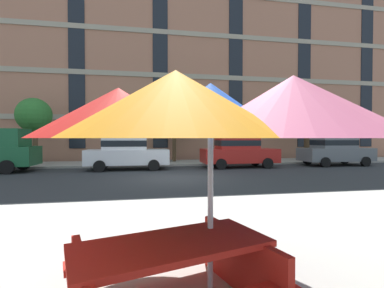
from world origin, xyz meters
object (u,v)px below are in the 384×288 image
Objects in this scene: street_tree_left at (35,115)px; street_tree_right at (306,114)px; sedan_gray at (335,150)px; street_tree_middle at (173,114)px; sedan_red at (238,151)px; sedan_white at (127,152)px; patio_umbrella at (211,114)px; picnic_table at (172,272)px.

street_tree_left is 0.86× the size of street_tree_right.
sedan_gray is 18.80m from street_tree_left.
street_tree_middle is (8.61, 0.52, 0.26)m from street_tree_left.
sedan_red is 6.36m from sedan_gray.
patio_umbrella reaches higher than sedan_white.
picnic_table is (1.04, -13.03, -0.46)m from sedan_white.
street_tree_left is 18.32m from street_tree_right.
sedan_gray is (6.36, 0.00, 0.00)m from sedan_red.
picnic_table is (-11.72, -13.03, -0.46)m from sedan_gray.
street_tree_middle is at bearing 176.70° from street_tree_right.
sedan_gray is 0.87× the size of street_tree_middle.
sedan_red is at bearing 68.87° from patio_umbrella.
street_tree_left is (-5.65, 3.12, 2.19)m from sedan_white.
sedan_white is 6.81m from street_tree_left.
sedan_red is at bearing -46.66° from street_tree_middle.
street_tree_middle is at bearing 133.34° from sedan_red.
street_tree_left is at bearing 112.49° from picnic_table.
patio_umbrella is (7.13, -15.82, -1.15)m from street_tree_left.
sedan_red is 2.05× the size of picnic_table.
sedan_red is at bearing 67.65° from picnic_table.
sedan_white is 0.87× the size of street_tree_middle.
street_tree_left reaches higher than sedan_gray.
sedan_white is at bearing 180.00° from sedan_gray.
street_tree_middle reaches higher than picnic_table.
sedan_white is at bearing -166.37° from street_tree_right.
street_tree_right reaches higher than sedan_red.
street_tree_middle is (-3.43, 3.63, 2.45)m from sedan_red.
street_tree_right reaches higher than picnic_table.
sedan_gray is 0.91× the size of street_tree_right.
picnic_table is at bearing -143.61° from patio_umbrella.
sedan_red is at bearing 0.00° from sedan_white.
sedan_red is 0.91× the size of street_tree_right.
street_tree_left is 17.39m from patio_umbrella.
street_tree_middle is 9.72m from street_tree_right.
picnic_table is at bearing -131.97° from sedan_gray.
street_tree_right is at bearing 54.66° from patio_umbrella.
sedan_white is 13.28m from street_tree_right.
patio_umbrella is (-11.27, -12.70, 1.04)m from sedan_gray.
street_tree_left is 1.95× the size of picnic_table.
sedan_gray is at bearing -88.41° from street_tree_right.
patio_umbrella is 1.60m from picnic_table.
street_tree_left is (-18.41, 3.12, 2.19)m from sedan_gray.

